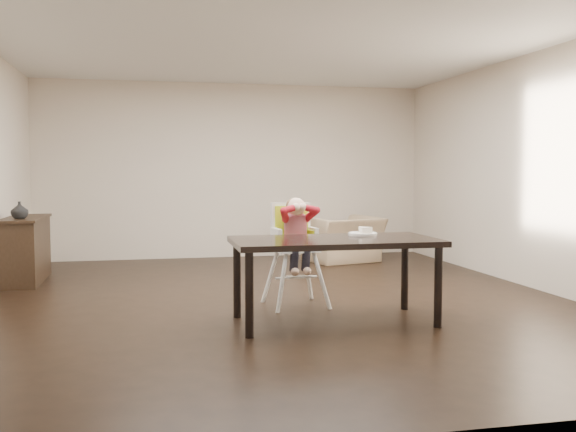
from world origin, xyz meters
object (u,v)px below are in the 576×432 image
Objects in this scene: high_chair at (295,230)px; sideboard at (26,249)px; dining_table at (334,247)px; armchair at (343,232)px.

sideboard is (-2.89, 2.02, -0.37)m from high_chair.
high_chair reaches higher than dining_table.
sideboard reaches higher than dining_table.
high_chair is (-0.18, 0.79, 0.09)m from dining_table.
dining_table is 4.18m from sideboard.
high_chair is 1.06× the size of armchair.
dining_table is 1.66× the size of high_chair.
sideboard is (-4.29, -0.88, -0.05)m from armchair.
high_chair is 0.86× the size of sideboard.
high_chair is 3.23m from armchair.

